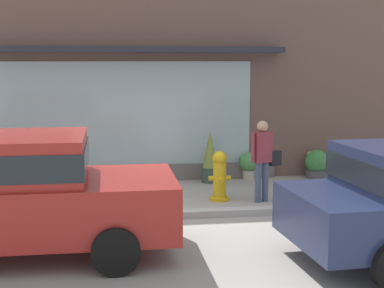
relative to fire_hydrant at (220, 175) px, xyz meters
The scene contains 10 objects.
ground_plane 1.75m from the fire_hydrant, 146.65° to the right, with size 60.00×60.00×0.00m, color #9E9B93.
curb_strip 1.85m from the fire_hydrant, 141.34° to the right, with size 14.00×0.24×0.12m, color #B2B2AD.
storefront 3.40m from the fire_hydrant, 122.03° to the left, with size 14.00×0.81×5.30m.
fire_hydrant is the anchor object (origin of this frame).
pedestrian_with_handbag 0.92m from the fire_hydrant, 15.64° to the right, with size 0.66×0.35×1.55m.
parked_car_red 4.48m from the fire_hydrant, 142.01° to the right, with size 4.46×2.09×1.68m.
potted_plant_window_left 3.18m from the fire_hydrant, 34.46° to the left, with size 0.55×0.55×0.65m.
potted_plant_corner_tall 2.17m from the fire_hydrant, 61.27° to the left, with size 0.44×0.44×0.61m.
potted_plant_doorstep 3.31m from the fire_hydrant, 146.65° to the left, with size 0.28×0.28×0.45m.
potted_plant_window_right 1.66m from the fire_hydrant, 86.39° to the left, with size 0.37×0.37×1.15m.
Camera 1 is at (-0.69, -9.78, 2.67)m, focal length 54.23 mm.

